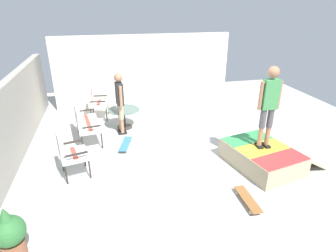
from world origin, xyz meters
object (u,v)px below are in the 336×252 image
object	(u,v)px
person_watching	(120,99)
skateboard_by_bench	(126,144)
skateboard_spare	(248,199)
potted_plant	(10,234)
patio_chair_by_wall	(68,150)
patio_chair_near_house	(95,100)
skate_ramp	(262,156)
person_skater	(269,101)
patio_table	(124,115)
patio_bench	(83,120)

from	to	relation	value
person_watching	skateboard_by_bench	world-z (taller)	person_watching
skateboard_spare	potted_plant	size ratio (longest dim) A/B	0.87
patio_chair_by_wall	patio_chair_near_house	bearing A→B (deg)	-9.22
skate_ramp	person_skater	size ratio (longest dim) A/B	1.16
patio_table	potted_plant	bearing A→B (deg)	155.83
skate_ramp	person_skater	world-z (taller)	person_skater
skate_ramp	potted_plant	size ratio (longest dim) A/B	2.26
person_watching	person_skater	bearing A→B (deg)	-129.54
skateboard_by_bench	skateboard_spare	size ratio (longest dim) A/B	1.03
skate_ramp	potted_plant	xyz separation A→B (m)	(-1.50, 4.77, 0.24)
skate_ramp	patio_table	bearing A→B (deg)	45.23
person_watching	skate_ramp	bearing A→B (deg)	-129.86
person_skater	skateboard_spare	world-z (taller)	person_skater
patio_chair_near_house	patio_table	size ratio (longest dim) A/B	1.13
patio_chair_near_house	person_skater	bearing A→B (deg)	-135.73
person_watching	patio_chair_near_house	bearing A→B (deg)	28.21
skate_ramp	patio_bench	bearing A→B (deg)	61.18
patio_bench	patio_chair_by_wall	size ratio (longest dim) A/B	1.29
skateboard_by_bench	patio_chair_by_wall	bearing A→B (deg)	130.04
skateboard_spare	patio_chair_by_wall	bearing A→B (deg)	62.83
person_skater	person_watching	bearing A→B (deg)	50.46
person_watching	skateboard_spare	bearing A→B (deg)	-150.66
skate_ramp	person_watching	xyz separation A→B (m)	(2.46, 2.95, 0.77)
skate_ramp	skateboard_by_bench	bearing A→B (deg)	61.58
patio_table	skateboard_spare	distance (m)	4.39
patio_chair_by_wall	skateboard_spare	world-z (taller)	patio_chair_by_wall
patio_chair_by_wall	potted_plant	size ratio (longest dim) A/B	1.11
potted_plant	skate_ramp	bearing A→B (deg)	-72.53
patio_chair_near_house	skateboard_by_bench	world-z (taller)	patio_chair_near_house
skate_ramp	patio_bench	distance (m)	4.51
person_skater	skateboard_by_bench	xyz separation A→B (m)	(1.54, 2.91, -1.44)
skateboard_by_bench	skateboard_spare	bearing A→B (deg)	-143.65
patio_chair_by_wall	patio_table	size ratio (longest dim) A/B	1.13
patio_chair_near_house	skateboard_by_bench	size ratio (longest dim) A/B	1.24
patio_chair_by_wall	skateboard_by_bench	world-z (taller)	patio_chair_by_wall
skate_ramp	skateboard_spare	bearing A→B (deg)	140.51
patio_chair_near_house	patio_chair_by_wall	distance (m)	3.27
skate_ramp	person_skater	distance (m)	1.29
patio_bench	patio_chair_by_wall	world-z (taller)	same
patio_chair_near_house	skateboard_by_bench	distance (m)	2.36
patio_chair_near_house	skateboard_by_bench	xyz separation A→B (m)	(-2.18, -0.72, -0.53)
patio_table	potted_plant	world-z (taller)	potted_plant
patio_table	person_skater	bearing A→B (deg)	-134.51
patio_bench	patio_chair_near_house	xyz separation A→B (m)	(1.60, -0.29, -0.00)
potted_plant	skateboard_by_bench	bearing A→B (deg)	-30.94
skateboard_by_bench	skateboard_spare	world-z (taller)	same
patio_table	patio_chair_near_house	bearing A→B (deg)	40.42
skate_ramp	person_skater	bearing A→B (deg)	21.75
patio_table	skateboard_by_bench	xyz separation A→B (m)	(-1.23, 0.09, -0.32)
patio_bench	skateboard_by_bench	bearing A→B (deg)	-119.97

